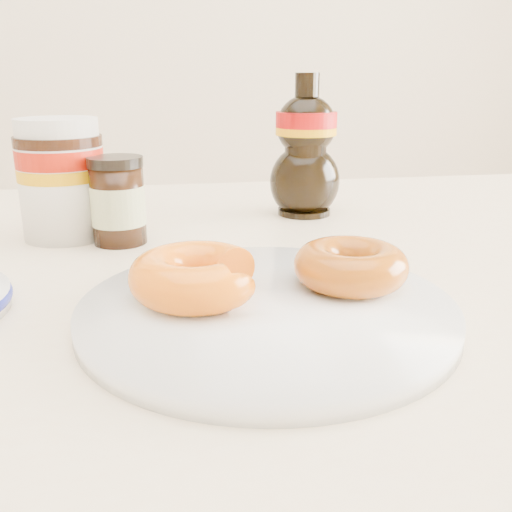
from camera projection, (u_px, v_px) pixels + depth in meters
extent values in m
cube|color=beige|center=(160.00, 290.00, 0.55)|extent=(1.40, 0.90, 0.04)
cylinder|color=#C6B28C|center=(488.00, 382.00, 1.11)|extent=(0.06, 0.06, 0.71)
cylinder|color=white|center=(267.00, 310.00, 0.44)|extent=(0.29, 0.29, 0.01)
torus|color=white|center=(267.00, 309.00, 0.44)|extent=(0.29, 0.29, 0.01)
torus|color=#EF5E0D|center=(196.00, 276.00, 0.44)|extent=(0.13, 0.13, 0.04)
torus|color=#A7540A|center=(351.00, 265.00, 0.47)|extent=(0.11, 0.11, 0.03)
cylinder|color=white|center=(63.00, 189.00, 0.65)|extent=(0.09, 0.09, 0.11)
cylinder|color=#911205|center=(60.00, 157.00, 0.63)|extent=(0.10, 0.10, 0.02)
cylinder|color=#D89905|center=(61.00, 173.00, 0.64)|extent=(0.10, 0.10, 0.01)
cylinder|color=black|center=(58.00, 141.00, 0.63)|extent=(0.10, 0.10, 0.01)
cylinder|color=white|center=(57.00, 128.00, 0.62)|extent=(0.09, 0.09, 0.02)
cylinder|color=black|center=(118.00, 205.00, 0.63)|extent=(0.06, 0.06, 0.09)
cylinder|color=beige|center=(118.00, 205.00, 0.63)|extent=(0.06, 0.06, 0.04)
cylinder|color=black|center=(115.00, 162.00, 0.61)|extent=(0.06, 0.06, 0.01)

